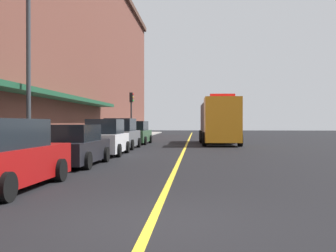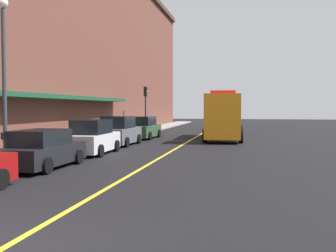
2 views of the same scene
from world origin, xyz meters
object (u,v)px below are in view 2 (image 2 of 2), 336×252
Objects in this scene: utility_truck at (224,117)px; street_lamp_left at (4,62)px; parked_car_2 at (93,138)px; parked_car_1 at (43,150)px; parked_car_4 at (143,128)px; parked_car_3 at (119,132)px; parking_meter_0 at (4,143)px; traffic_light_near at (146,100)px.

street_lamp_left is (-8.41, -16.01, 2.66)m from utility_truck.
street_lamp_left is at bearing 154.72° from parked_car_2.
parked_car_1 is 15.93m from parked_car_4.
parked_car_3 is at bearing -179.33° from parked_car_4.
parked_car_4 reaches higher than parking_meter_0.
parked_car_2 reaches higher than parking_meter_0.
utility_truck is (6.49, 6.36, 0.86)m from parked_car_3.
utility_truck reaches higher than parked_car_1.
parked_car_4 is at bearing 85.12° from parking_meter_0.
parked_car_2 reaches higher than parked_car_4.
parked_car_3 reaches higher than parked_car_1.
parked_car_4 is 0.50× the size of utility_truck.
street_lamp_left is (-1.99, 0.47, 3.65)m from parked_car_1.
parked_car_3 is at bearing 0.70° from parked_car_2.
parking_meter_0 is 3.54m from street_lamp_left.
parked_car_1 is at bearing -86.55° from traffic_light_near.
parked_car_3 is (-0.16, 4.99, 0.04)m from parked_car_2.
parked_car_2 is at bearing 75.35° from parking_meter_0.
utility_truck is at bearing 62.29° from street_lamp_left.
traffic_light_near is (0.06, 22.51, 2.10)m from parking_meter_0.
utility_truck reaches higher than parking_meter_0.
parking_meter_0 is 22.60m from traffic_light_near.
parked_car_4 is at bearing 82.60° from street_lamp_left.
traffic_light_near is at bearing 3.65° from parked_car_2.
utility_truck is 1.37× the size of street_lamp_left.
traffic_light_near is at bearing 88.24° from street_lamp_left.
utility_truck is 7.17× the size of parking_meter_0.
parked_car_3 reaches higher than parked_car_4.
parking_meter_0 is at bearing -59.43° from street_lamp_left.
parked_car_2 is at bearing -85.17° from traffic_light_near.
street_lamp_left is 1.61× the size of traffic_light_near.
parked_car_1 is 5.13m from parked_car_2.
traffic_light_near is (-7.75, 5.48, 1.41)m from utility_truck.
parked_car_2 is 17.04m from traffic_light_near.
street_lamp_left is (-2.08, -4.66, 3.55)m from parked_car_2.
parked_car_3 is 9.12m from utility_truck.
utility_truck reaches higher than parked_car_3.
parking_meter_0 is (-1.41, -16.48, 0.23)m from parked_car_4.
parked_car_4 is 0.68× the size of street_lamp_left.
street_lamp_left is at bearing 120.57° from parking_meter_0.
parked_car_2 is 1.02× the size of parked_car_3.
parked_car_2 reaches higher than parked_car_1.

